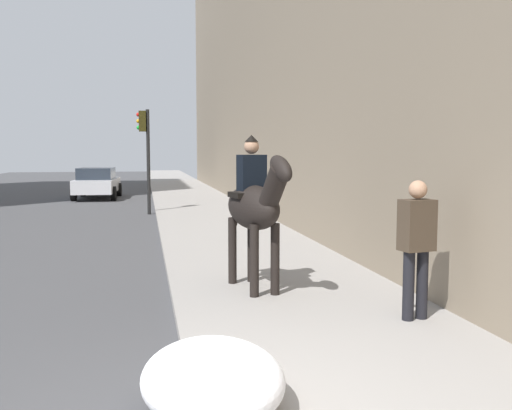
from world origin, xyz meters
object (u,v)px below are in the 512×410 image
(mounted_horse_near, at_px, (255,205))
(pedestrian_greeting, at_px, (417,240))
(car_near_lane, at_px, (97,182))
(traffic_light_near_curb, at_px, (145,144))

(mounted_horse_near, xyz_separation_m, pedestrian_greeting, (-1.83, -1.63, -0.29))
(pedestrian_greeting, distance_m, car_near_lane, 21.58)
(car_near_lane, bearing_deg, pedestrian_greeting, -162.82)
(car_near_lane, bearing_deg, mounted_horse_near, -166.14)
(mounted_horse_near, relative_size, traffic_light_near_curb, 0.63)
(pedestrian_greeting, distance_m, traffic_light_near_curb, 14.04)
(traffic_light_near_curb, bearing_deg, car_near_lane, 16.88)
(mounted_horse_near, distance_m, traffic_light_near_curb, 11.93)
(car_near_lane, height_order, traffic_light_near_curb, traffic_light_near_curb)
(mounted_horse_near, bearing_deg, pedestrian_greeting, 30.44)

